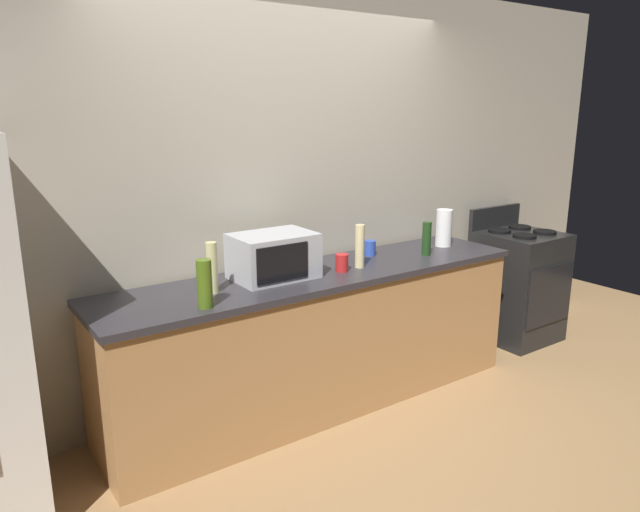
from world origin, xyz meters
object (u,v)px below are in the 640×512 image
object	(u,v)px
microwave	(273,256)
bottle_hand_soap	(360,246)
mug_blue	(370,248)
stove_range	(517,285)
paper_towel_roll	(444,228)
bottle_olive_oil	(205,284)
bottle_vinegar	(212,268)
mug_red	(342,263)
bottle_wine	(427,239)

from	to	relation	value
microwave	bottle_hand_soap	xyz separation A→B (m)	(0.57, -0.11, 0.00)
mug_blue	microwave	bearing A→B (deg)	-173.51
stove_range	bottle_hand_soap	bearing A→B (deg)	-177.94
bottle_hand_soap	mug_blue	bearing A→B (deg)	38.64
paper_towel_roll	bottle_olive_oil	xyz separation A→B (m)	(-2.00, -0.27, -0.01)
bottle_vinegar	bottle_hand_soap	bearing A→B (deg)	-2.96
mug_blue	stove_range	bearing A→B (deg)	-5.46
mug_red	stove_range	bearing A→B (deg)	2.17
bottle_olive_oil	stove_range	bearing A→B (deg)	4.30
microwave	mug_blue	bearing A→B (deg)	6.49
bottle_olive_oil	bottle_wine	size ratio (longest dim) A/B	1.09
paper_towel_roll	microwave	bearing A→B (deg)	-179.91
stove_range	bottle_wine	distance (m)	1.29
paper_towel_roll	mug_blue	bearing A→B (deg)	171.64
bottle_vinegar	bottle_wine	size ratio (longest dim) A/B	1.23
microwave	paper_towel_roll	distance (m)	1.45
microwave	mug_red	size ratio (longest dim) A/B	4.38
bottle_olive_oil	mug_blue	xyz separation A→B (m)	(1.38, 0.36, -0.08)
bottle_vinegar	bottle_olive_oil	bearing A→B (deg)	-123.67
stove_range	bottle_olive_oil	world-z (taller)	bottle_olive_oil
mug_red	mug_blue	world-z (taller)	mug_red
microwave	bottle_olive_oil	size ratio (longest dim) A/B	1.90
mug_red	bottle_wine	bearing A→B (deg)	-0.26
stove_range	mug_blue	world-z (taller)	stove_range
stove_range	mug_blue	distance (m)	1.57
paper_towel_roll	bottle_olive_oil	distance (m)	2.02
bottle_olive_oil	mug_red	distance (m)	0.99
bottle_hand_soap	bottle_olive_oil	bearing A→B (deg)	-172.28
bottle_hand_soap	bottle_olive_oil	world-z (taller)	bottle_hand_soap
bottle_vinegar	bottle_wine	world-z (taller)	bottle_vinegar
stove_range	bottle_olive_oil	size ratio (longest dim) A/B	4.27
bottle_olive_oil	mug_blue	size ratio (longest dim) A/B	2.46
bottle_olive_oil	mug_red	size ratio (longest dim) A/B	2.31
paper_towel_roll	bottle_wine	distance (m)	0.33
paper_towel_roll	bottle_wine	xyz separation A→B (m)	(-0.30, -0.12, -0.02)
bottle_hand_soap	mug_red	bearing A→B (deg)	-176.57
stove_range	bottle_olive_oil	distance (m)	2.93
bottle_wine	bottle_hand_soap	bearing A→B (deg)	178.80
paper_towel_roll	bottle_olive_oil	world-z (taller)	paper_towel_roll
bottle_olive_oil	mug_red	bearing A→B (deg)	8.36
bottle_hand_soap	mug_blue	distance (m)	0.34
microwave	bottle_hand_soap	size ratio (longest dim) A/B	1.73
microwave	stove_range	bearing A→B (deg)	-1.19
paper_towel_roll	bottle_olive_oil	size ratio (longest dim) A/B	1.07
bottle_olive_oil	bottle_hand_soap	bearing A→B (deg)	7.72
bottle_olive_oil	paper_towel_roll	bearing A→B (deg)	7.55
stove_range	paper_towel_roll	distance (m)	1.03
bottle_vinegar	mug_red	bearing A→B (deg)	-4.07
bottle_hand_soap	bottle_wine	distance (m)	0.58
stove_range	bottle_olive_oil	bearing A→B (deg)	-175.70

